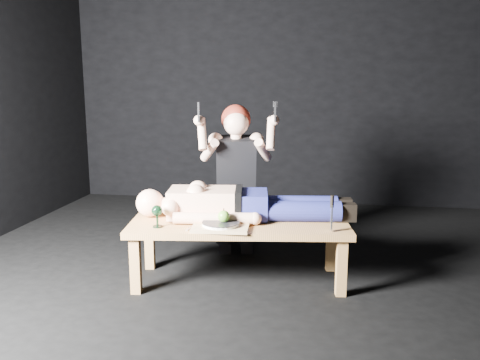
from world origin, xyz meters
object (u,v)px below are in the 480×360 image
(table, at_px, (239,252))
(carving_knife, at_px, (332,214))
(serving_tray, at_px, (221,227))
(kneeling_woman, at_px, (236,179))
(lying_man, at_px, (246,200))
(goblet, at_px, (157,216))

(table, xyz_separation_m, carving_knife, (0.65, -0.13, 0.35))
(serving_tray, bearing_deg, kneeling_woman, 92.02)
(table, height_order, kneeling_woman, kneeling_woman)
(lying_man, relative_size, carving_knife, 6.35)
(serving_tray, distance_m, carving_knife, 0.76)
(goblet, bearing_deg, serving_tray, 5.51)
(lying_man, xyz_separation_m, serving_tray, (-0.13, -0.30, -0.12))
(goblet, bearing_deg, kneeling_woman, 62.65)
(kneeling_woman, xyz_separation_m, serving_tray, (0.03, -0.76, -0.19))
(serving_tray, bearing_deg, goblet, -174.49)
(table, bearing_deg, lying_man, 68.18)
(table, distance_m, goblet, 0.66)
(carving_knife, bearing_deg, serving_tray, 175.80)
(table, bearing_deg, goblet, -165.53)
(serving_tray, height_order, goblet, goblet)
(serving_tray, bearing_deg, lying_man, 67.16)
(table, bearing_deg, carving_knife, -19.11)
(table, relative_size, kneeling_woman, 1.20)
(table, xyz_separation_m, serving_tray, (-0.10, -0.18, 0.24))
(serving_tray, bearing_deg, carving_knife, 3.63)
(goblet, bearing_deg, table, 22.30)
(table, height_order, goblet, goblet)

